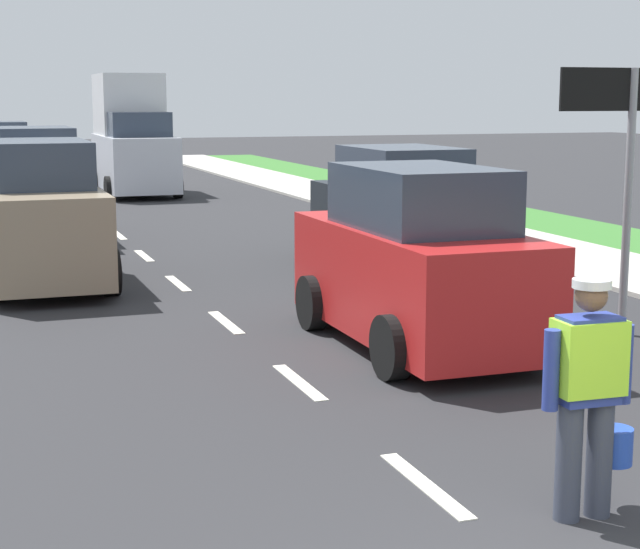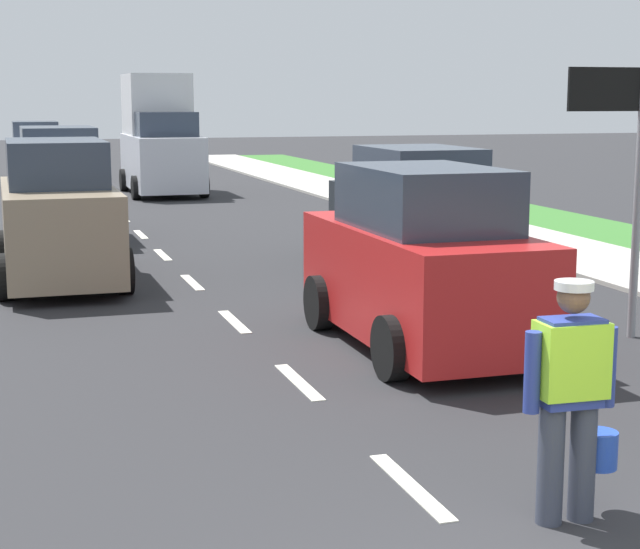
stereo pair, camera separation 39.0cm
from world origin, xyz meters
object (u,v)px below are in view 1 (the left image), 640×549
object	(u,v)px
car_parked_far	(400,211)
car_oncoming_lead	(42,218)
lane_direction_sign	(613,136)
car_outgoing_ahead	(416,264)
delivery_truck	(133,140)
road_worker	(590,386)
car_oncoming_second	(37,188)
car_oncoming_third	(4,152)

from	to	relation	value
car_parked_far	car_oncoming_lead	world-z (taller)	car_oncoming_lead
lane_direction_sign	car_outgoing_ahead	bearing A→B (deg)	174.06
delivery_truck	car_outgoing_ahead	bearing A→B (deg)	-90.32
lane_direction_sign	car_oncoming_lead	xyz separation A→B (m)	(-6.11, 5.99, -1.38)
road_worker	delivery_truck	distance (m)	25.20
delivery_truck	car_oncoming_lead	xyz separation A→B (m)	(-3.82, -14.52, -0.58)
road_worker	car_oncoming_second	size ratio (longest dim) A/B	0.42
road_worker	car_oncoming_third	size ratio (longest dim) A/B	0.43
delivery_truck	car_oncoming_second	bearing A→B (deg)	-110.52
lane_direction_sign	car_oncoming_second	bearing A→B (deg)	117.21
car_oncoming_third	car_oncoming_second	bearing A→B (deg)	-90.53
lane_direction_sign	car_oncoming_third	xyz separation A→B (m)	(-5.61, 27.99, -1.48)
lane_direction_sign	car_outgoing_ahead	world-z (taller)	lane_direction_sign
lane_direction_sign	car_outgoing_ahead	xyz separation A→B (m)	(-2.40, 0.25, -1.44)
road_worker	car_parked_far	size ratio (longest dim) A/B	0.40
car_oncoming_second	car_oncoming_lead	distance (m)	5.24
car_oncoming_third	car_oncoming_lead	bearing A→B (deg)	-91.29
car_oncoming_second	car_parked_far	bearing A→B (deg)	-44.82
lane_direction_sign	delivery_truck	bearing A→B (deg)	96.38
road_worker	car_oncoming_third	xyz separation A→B (m)	(-2.24, 32.65, -0.00)
road_worker	lane_direction_sign	xyz separation A→B (m)	(3.37, 4.66, 1.48)
road_worker	car_oncoming_second	world-z (taller)	car_oncoming_second
delivery_truck	car_oncoming_third	xyz separation A→B (m)	(-3.32, 7.48, -0.68)
car_parked_far	car_outgoing_ahead	world-z (taller)	car_outgoing_ahead
car_oncoming_third	car_outgoing_ahead	distance (m)	27.93
car_outgoing_ahead	car_parked_far	bearing A→B (deg)	68.05
road_worker	car_parked_far	xyz separation A→B (m)	(3.16, 10.35, 0.02)
lane_direction_sign	delivery_truck	size ratio (longest dim) A/B	0.70
car_outgoing_ahead	road_worker	bearing A→B (deg)	-101.13
car_parked_far	car_oncoming_second	size ratio (longest dim) A/B	1.04
delivery_truck	car_oncoming_third	bearing A→B (deg)	113.94
car_parked_far	car_outgoing_ahead	bearing A→B (deg)	-111.95
car_oncoming_third	car_outgoing_ahead	bearing A→B (deg)	-83.40
road_worker	car_oncoming_third	bearing A→B (deg)	93.93
car_oncoming_lead	delivery_truck	bearing A→B (deg)	75.27
car_oncoming_third	car_oncoming_lead	size ratio (longest dim) A/B	0.89
lane_direction_sign	car_outgoing_ahead	size ratio (longest dim) A/B	0.80
delivery_truck	car_oncoming_second	size ratio (longest dim) A/B	1.16
lane_direction_sign	car_parked_far	distance (m)	5.89
car_parked_far	car_oncoming_lead	distance (m)	5.91
car_parked_far	car_outgoing_ahead	distance (m)	5.87
car_oncoming_third	road_worker	bearing A→B (deg)	-86.07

